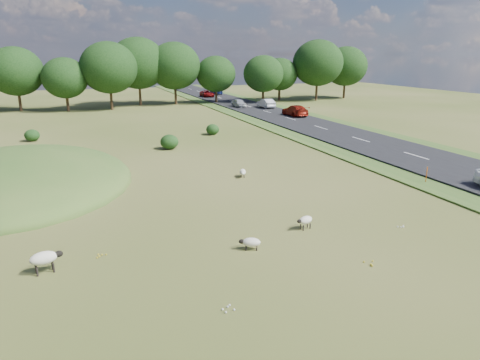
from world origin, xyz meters
name	(u,v)px	position (x,y,z in m)	size (l,w,h in m)	color
ground	(163,148)	(0.00, 20.00, 0.00)	(160.00, 160.00, 0.00)	#3B4D18
mound	(15,183)	(-12.00, 12.00, 0.00)	(16.00, 20.00, 4.00)	#33561E
road	(297,122)	(20.00, 30.00, 0.12)	(8.00, 150.00, 0.25)	black
treeline	(114,68)	(-1.06, 55.44, 6.57)	(96.28, 14.66, 11.70)	black
shrubs	(141,136)	(-1.48, 23.67, 0.65)	(20.33, 10.58, 1.41)	black
marker_post	(426,175)	(15.22, 1.78, 0.60)	(0.06, 0.06, 1.20)	#D8590C
sheep_0	(305,220)	(3.16, -2.54, 0.50)	(1.04, 0.62, 0.72)	beige
sheep_1	(243,172)	(3.65, 7.82, 0.38)	(0.73, 1.09, 0.61)	beige
sheep_2	(45,258)	(-9.23, -2.82, 0.67)	(1.37, 0.78, 0.96)	beige
sheep_3	(251,242)	(-0.40, -3.80, 0.37)	(1.07, 0.75, 0.59)	beige
car_0	(295,110)	(21.90, 34.36, 1.01)	(2.14, 5.27, 1.53)	#9C2011
car_1	(207,94)	(18.10, 66.35, 0.90)	(2.14, 4.65, 1.29)	maroon
car_3	(239,103)	(18.10, 47.22, 0.92)	(1.57, 3.90, 1.33)	#B7B9BF
car_4	(216,91)	(21.90, 71.82, 0.93)	(1.91, 4.71, 1.37)	navy
car_6	(266,103)	(21.90, 44.58, 0.99)	(1.56, 4.48, 1.47)	silver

